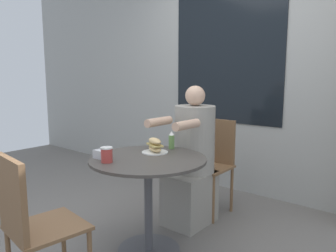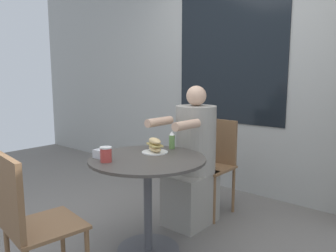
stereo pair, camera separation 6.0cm
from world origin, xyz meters
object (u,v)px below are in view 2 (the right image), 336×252
Objects in this scene: seated_diner at (193,165)px; sandwich_on_plate at (155,146)px; diner_chair at (215,157)px; condiment_bottle at (172,140)px; cafe_table at (148,182)px; drink_cup at (106,154)px; empty_chair_across at (28,217)px.

sandwich_on_plate is at bearing 87.23° from seated_diner.
diner_chair is 4.43× the size of sandwich_on_plate.
seated_diner is at bearing 87.99° from condiment_bottle.
drink_cup is (-0.13, -0.26, 0.23)m from cafe_table.
seated_diner reaches higher than condiment_bottle.
cafe_table is at bearing 92.49° from diner_chair.
diner_chair reaches higher than condiment_bottle.
empty_chair_across is 0.62m from drink_cup.
condiment_bottle is (-0.01, -0.62, 0.25)m from diner_chair.
empty_chair_across is (-0.05, -1.78, 0.00)m from diner_chair.
diner_chair and empty_chair_across have the same top height.
diner_chair reaches higher than cafe_table.
drink_cup is at bearing -97.45° from condiment_bottle.
cafe_table is 0.69× the size of seated_diner.
seated_diner reaches higher than empty_chair_across.
seated_diner is at bearing 87.31° from sandwich_on_plate.
empty_chair_across is 1.19m from condiment_bottle.
seated_diner is 11.62× the size of drink_cup.
diner_chair is 8.45× the size of drink_cup.
sandwich_on_plate is at bearing 88.40° from diner_chair.
sandwich_on_plate is (-0.02, -0.46, 0.23)m from seated_diner.
condiment_bottle is at bearing 87.91° from seated_diner.
sandwich_on_plate reaches higher than drink_cup.
empty_chair_across reaches higher than cafe_table.
sandwich_on_plate is 0.19m from condiment_bottle.
seated_diner is at bearing 84.25° from drink_cup.
diner_chair is at bearing 95.80° from empty_chair_across.
diner_chair reaches higher than sandwich_on_plate.
drink_cup is at bearing -116.21° from cafe_table.
diner_chair is at bearing 89.14° from condiment_bottle.
diner_chair reaches higher than drink_cup.
seated_diner is at bearing 89.95° from diner_chair.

